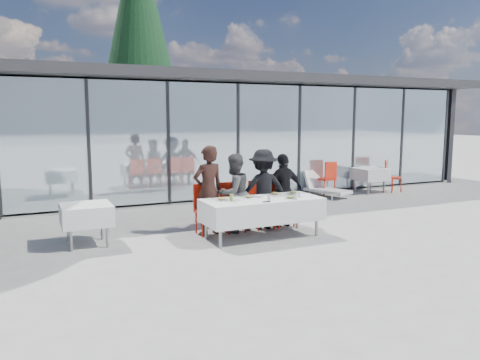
% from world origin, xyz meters
% --- Properties ---
extents(ground, '(90.00, 90.00, 0.00)m').
position_xyz_m(ground, '(0.00, 0.00, 0.00)').
color(ground, '#999691').
rests_on(ground, ground).
extents(pavilion, '(14.80, 8.80, 3.44)m').
position_xyz_m(pavilion, '(2.00, 8.16, 2.15)').
color(pavilion, gray).
rests_on(pavilion, ground).
extents(treeline, '(62.50, 2.00, 4.40)m').
position_xyz_m(treeline, '(-2.00, 28.00, 2.20)').
color(treeline, '#103411').
rests_on(treeline, ground).
extents(dining_table, '(2.26, 0.96, 0.75)m').
position_xyz_m(dining_table, '(-0.23, 0.17, 0.54)').
color(dining_table, silver).
rests_on(dining_table, ground).
extents(diner_a, '(0.73, 0.73, 1.74)m').
position_xyz_m(diner_a, '(-1.08, 0.79, 0.87)').
color(diner_a, black).
rests_on(diner_a, ground).
extents(diner_chair_a, '(0.44, 0.44, 0.97)m').
position_xyz_m(diner_chair_a, '(-1.08, 0.92, 0.54)').
color(diner_chair_a, red).
rests_on(diner_chair_a, ground).
extents(diner_b, '(0.97, 0.97, 1.56)m').
position_xyz_m(diner_b, '(-0.53, 0.79, 0.78)').
color(diner_b, '#494949').
rests_on(diner_b, ground).
extents(diner_chair_b, '(0.44, 0.44, 0.97)m').
position_xyz_m(diner_chair_b, '(-0.53, 0.92, 0.54)').
color(diner_chair_b, red).
rests_on(diner_chair_b, ground).
extents(diner_c, '(1.23, 1.23, 1.63)m').
position_xyz_m(diner_c, '(0.12, 0.79, 0.82)').
color(diner_c, black).
rests_on(diner_c, ground).
extents(diner_chair_c, '(0.44, 0.44, 0.97)m').
position_xyz_m(diner_chair_c, '(0.12, 0.92, 0.54)').
color(diner_chair_c, red).
rests_on(diner_chair_c, ground).
extents(diner_d, '(0.97, 0.97, 1.53)m').
position_xyz_m(diner_d, '(0.60, 0.79, 0.76)').
color(diner_d, black).
rests_on(diner_d, ground).
extents(diner_chair_d, '(0.44, 0.44, 0.97)m').
position_xyz_m(diner_chair_d, '(0.60, 0.92, 0.54)').
color(diner_chair_d, red).
rests_on(diner_chair_d, ground).
extents(plate_a, '(0.23, 0.23, 0.07)m').
position_xyz_m(plate_a, '(-1.01, 0.27, 0.78)').
color(plate_a, white).
rests_on(plate_a, dining_table).
extents(plate_b, '(0.23, 0.23, 0.07)m').
position_xyz_m(plate_b, '(-0.45, 0.29, 0.78)').
color(plate_b, white).
rests_on(plate_b, dining_table).
extents(plate_c, '(0.23, 0.23, 0.07)m').
position_xyz_m(plate_c, '(0.17, 0.39, 0.78)').
color(plate_c, white).
rests_on(plate_c, dining_table).
extents(plate_d, '(0.23, 0.23, 0.07)m').
position_xyz_m(plate_d, '(0.56, 0.36, 0.78)').
color(plate_d, white).
rests_on(plate_d, dining_table).
extents(plate_extra, '(0.23, 0.23, 0.07)m').
position_xyz_m(plate_extra, '(0.22, -0.10, 0.78)').
color(plate_extra, white).
rests_on(plate_extra, dining_table).
extents(juice_bottle, '(0.06, 0.06, 0.13)m').
position_xyz_m(juice_bottle, '(-0.88, 0.14, 0.82)').
color(juice_bottle, '#7FA645').
rests_on(juice_bottle, dining_table).
extents(drinking_glasses, '(0.79, 0.28, 0.10)m').
position_xyz_m(drinking_glasses, '(0.18, -0.10, 0.80)').
color(drinking_glasses, silver).
rests_on(drinking_glasses, dining_table).
extents(folded_eyeglasses, '(0.14, 0.03, 0.01)m').
position_xyz_m(folded_eyeglasses, '(-0.33, -0.19, 0.76)').
color(folded_eyeglasses, black).
rests_on(folded_eyeglasses, dining_table).
extents(spare_table_left, '(0.86, 0.86, 0.74)m').
position_xyz_m(spare_table_left, '(-3.32, 1.00, 0.55)').
color(spare_table_left, silver).
rests_on(spare_table_left, ground).
extents(spare_table_right, '(0.86, 0.86, 0.74)m').
position_xyz_m(spare_table_right, '(5.18, 3.51, 0.55)').
color(spare_table_right, silver).
rests_on(spare_table_right, ground).
extents(spare_chair_a, '(0.62, 0.62, 0.97)m').
position_xyz_m(spare_chair_a, '(5.82, 3.36, 0.54)').
color(spare_chair_a, red).
rests_on(spare_chair_a, ground).
extents(spare_chair_b, '(0.49, 0.49, 0.97)m').
position_xyz_m(spare_chair_b, '(3.82, 3.74, 0.54)').
color(spare_chair_b, red).
rests_on(spare_chair_b, ground).
extents(lounger, '(0.99, 1.45, 0.72)m').
position_xyz_m(lounger, '(3.53, 3.55, 0.26)').
color(lounger, silver).
rests_on(lounger, ground).
extents(conifer_tree, '(4.00, 4.00, 10.50)m').
position_xyz_m(conifer_tree, '(0.50, 13.00, 5.99)').
color(conifer_tree, '#382316').
rests_on(conifer_tree, ground).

